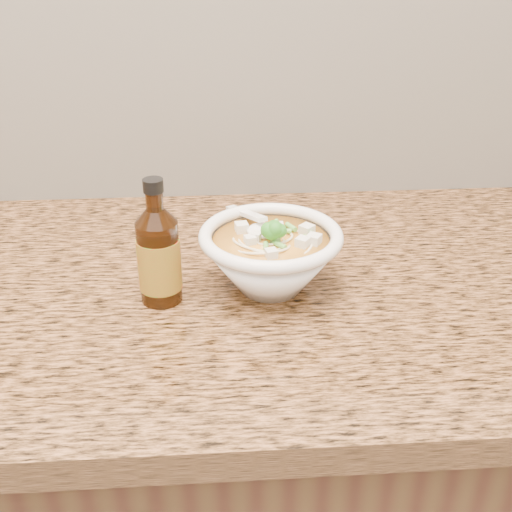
{
  "coord_description": "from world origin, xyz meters",
  "views": [
    {
      "loc": [
        0.14,
        0.88,
        1.36
      ],
      "look_at": [
        0.19,
        1.64,
        0.95
      ],
      "focal_mm": 45.0,
      "sensor_mm": 36.0,
      "label": 1
    }
  ],
  "objects": [
    {
      "name": "hot_sauce_bottle",
      "position": [
        0.07,
        1.62,
        0.97
      ],
      "size": [
        0.07,
        0.07,
        0.17
      ],
      "rotation": [
        0.0,
        0.0,
        0.36
      ],
      "color": "#341907",
      "rests_on": "counter_slab"
    },
    {
      "name": "soup_bowl",
      "position": [
        0.21,
        1.64,
        0.95
      ],
      "size": [
        0.19,
        0.21,
        0.11
      ],
      "rotation": [
        0.0,
        0.0,
        -0.31
      ],
      "color": "white",
      "rests_on": "counter_slab"
    },
    {
      "name": "counter_slab",
      "position": [
        0.0,
        1.68,
        0.88
      ],
      "size": [
        4.0,
        0.68,
        0.04
      ],
      "primitive_type": "cube",
      "color": "#925C35",
      "rests_on": "cabinet"
    },
    {
      "name": "cabinet",
      "position": [
        0.0,
        1.68,
        0.43
      ],
      "size": [
        4.0,
        0.65,
        0.86
      ],
      "primitive_type": "cube",
      "color": "#341A0F",
      "rests_on": "ground"
    }
  ]
}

